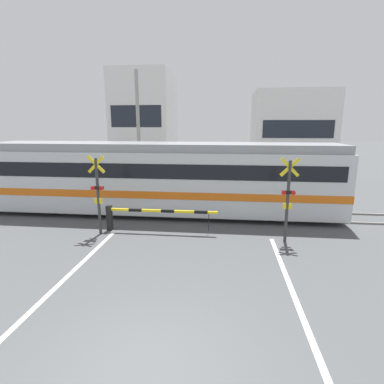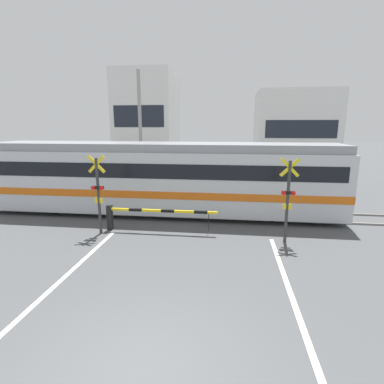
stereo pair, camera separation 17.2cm
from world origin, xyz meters
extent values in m
plane|color=#4C4F51|center=(0.00, 0.00, 0.00)|extent=(160.00, 160.00, 0.00)
cube|color=gray|center=(0.00, 8.91, 0.04)|extent=(50.00, 0.10, 0.08)
cube|color=gray|center=(0.00, 10.34, 0.04)|extent=(50.00, 0.10, 0.08)
cube|color=white|center=(-3.08, 1.33, 0.00)|extent=(0.14, 10.66, 0.01)
cube|color=white|center=(3.08, 1.33, 0.00)|extent=(0.14, 10.66, 0.01)
cube|color=silver|center=(-1.74, 9.62, 1.62)|extent=(16.48, 2.81, 2.79)
cube|color=gray|center=(-1.74, 9.62, 3.20)|extent=(16.31, 2.47, 0.36)
cube|color=orange|center=(-1.74, 9.62, 1.20)|extent=(16.50, 2.86, 0.32)
cube|color=black|center=(-1.74, 9.62, 2.25)|extent=(15.82, 2.85, 0.64)
cube|color=black|center=(-9.99, 9.62, 2.25)|extent=(0.03, 1.97, 0.80)
cylinder|color=black|center=(-6.85, 8.91, 0.38)|extent=(0.76, 0.12, 0.76)
cylinder|color=black|center=(-6.85, 10.34, 0.38)|extent=(0.76, 0.12, 0.76)
cylinder|color=black|center=(3.37, 8.91, 0.38)|extent=(0.76, 0.12, 0.76)
cylinder|color=black|center=(3.37, 10.34, 0.38)|extent=(0.76, 0.12, 0.76)
cube|color=black|center=(-3.33, 6.96, 0.52)|extent=(0.20, 0.20, 1.03)
cube|color=yellow|center=(-1.14, 6.96, 0.88)|extent=(4.37, 0.09, 0.09)
cube|color=black|center=(-2.24, 6.96, 0.88)|extent=(0.52, 0.10, 0.10)
cube|color=black|center=(-0.93, 6.96, 0.88)|extent=(0.52, 0.10, 0.10)
cube|color=black|center=(0.39, 6.96, 0.88)|extent=(0.52, 0.10, 0.10)
cylinder|color=black|center=(0.69, 6.96, 0.48)|extent=(0.02, 0.02, 0.70)
cube|color=black|center=(3.33, 12.25, 0.52)|extent=(0.20, 0.20, 1.03)
cube|color=yellow|center=(1.14, 12.25, 0.88)|extent=(4.37, 0.09, 0.09)
cube|color=black|center=(2.24, 12.25, 0.88)|extent=(0.52, 0.10, 0.10)
cube|color=black|center=(0.93, 12.25, 0.88)|extent=(0.52, 0.10, 0.10)
cube|color=black|center=(-0.39, 12.25, 0.88)|extent=(0.52, 0.10, 0.10)
cylinder|color=black|center=(-0.69, 12.25, 0.48)|extent=(0.02, 0.02, 0.70)
cylinder|color=#333333|center=(-3.53, 6.49, 1.49)|extent=(0.11, 0.11, 2.99)
cube|color=yellow|center=(-3.53, 6.49, 2.75)|extent=(0.68, 0.04, 0.68)
cube|color=yellow|center=(-3.53, 6.49, 2.75)|extent=(0.68, 0.04, 0.68)
cube|color=black|center=(-3.53, 6.49, 1.85)|extent=(0.44, 0.12, 0.12)
cylinder|color=red|center=(-3.70, 6.41, 1.85)|extent=(0.15, 0.03, 0.15)
cylinder|color=red|center=(-3.36, 6.41, 1.85)|extent=(0.15, 0.03, 0.15)
cube|color=yellow|center=(-3.53, 6.47, 1.34)|extent=(0.32, 0.03, 0.20)
cylinder|color=#333333|center=(3.53, 6.49, 1.49)|extent=(0.11, 0.11, 2.99)
cube|color=yellow|center=(3.53, 6.49, 2.75)|extent=(0.68, 0.04, 0.68)
cube|color=yellow|center=(3.53, 6.49, 2.75)|extent=(0.68, 0.04, 0.68)
cube|color=black|center=(3.53, 6.49, 1.85)|extent=(0.44, 0.12, 0.12)
cylinder|color=red|center=(3.36, 6.41, 1.85)|extent=(0.15, 0.03, 0.15)
cylinder|color=red|center=(3.70, 6.41, 1.85)|extent=(0.15, 0.03, 0.15)
cube|color=yellow|center=(3.53, 6.47, 1.34)|extent=(0.32, 0.03, 0.20)
cylinder|color=#33384C|center=(0.82, 14.74, 0.41)|extent=(0.13, 0.13, 0.82)
cylinder|color=#33384C|center=(0.96, 14.74, 0.41)|extent=(0.13, 0.13, 0.82)
cube|color=maroon|center=(0.89, 14.74, 1.14)|extent=(0.38, 0.22, 0.65)
sphere|color=#997056|center=(0.89, 14.74, 1.58)|extent=(0.22, 0.22, 0.22)
cube|color=white|center=(-6.26, 23.74, 4.47)|extent=(5.16, 5.61, 8.95)
cube|color=#1E232D|center=(-6.26, 20.93, 4.92)|extent=(4.33, 0.03, 1.79)
cube|color=white|center=(6.98, 23.74, 3.53)|extent=(6.60, 5.61, 7.06)
cube|color=#1E232D|center=(6.98, 20.93, 3.88)|extent=(5.55, 0.03, 1.41)
cylinder|color=gray|center=(-4.28, 14.75, 3.76)|extent=(0.22, 0.22, 7.53)
camera|label=1|loc=(1.28, -4.19, 4.17)|focal=28.00mm
camera|label=2|loc=(1.46, -4.17, 4.17)|focal=28.00mm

